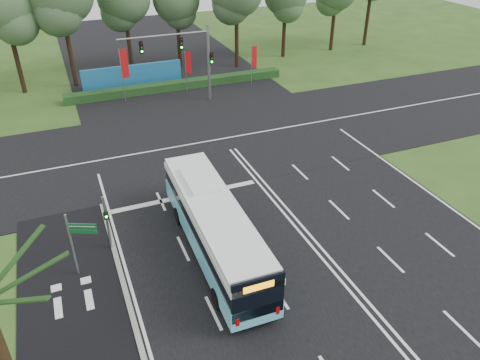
# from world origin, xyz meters

# --- Properties ---
(ground) EXTENTS (120.00, 120.00, 0.00)m
(ground) POSITION_xyz_m (0.00, 0.00, 0.00)
(ground) COLOR #2E4D19
(ground) RESTS_ON ground
(road_main) EXTENTS (20.00, 120.00, 0.04)m
(road_main) POSITION_xyz_m (0.00, 0.00, 0.02)
(road_main) COLOR black
(road_main) RESTS_ON ground
(road_cross) EXTENTS (120.00, 14.00, 0.05)m
(road_cross) POSITION_xyz_m (0.00, 12.00, 0.03)
(road_cross) COLOR black
(road_cross) RESTS_ON ground
(bike_path) EXTENTS (5.00, 18.00, 0.06)m
(bike_path) POSITION_xyz_m (-12.50, -3.00, 0.03)
(bike_path) COLOR black
(bike_path) RESTS_ON ground
(kerb_strip) EXTENTS (0.25, 18.00, 0.12)m
(kerb_strip) POSITION_xyz_m (-10.10, -3.00, 0.06)
(kerb_strip) COLOR gray
(kerb_strip) RESTS_ON ground
(city_bus) EXTENTS (2.73, 11.81, 3.38)m
(city_bus) POSITION_xyz_m (-5.07, -0.94, 1.70)
(city_bus) COLOR #5DC3D9
(city_bus) RESTS_ON ground
(pedestrian_signal) EXTENTS (0.28, 0.41, 3.35)m
(pedestrian_signal) POSITION_xyz_m (-10.20, 1.48, 1.83)
(pedestrian_signal) COLOR gray
(pedestrian_signal) RESTS_ON ground
(street_sign) EXTENTS (1.33, 0.65, 3.70)m
(street_sign) POSITION_xyz_m (-11.78, -0.05, 2.35)
(street_sign) COLOR gray
(street_sign) RESTS_ON ground
(banner_flag_left) EXTENTS (0.73, 0.18, 5.02)m
(banner_flag_left) POSITION_xyz_m (-5.30, 23.10, 3.25)
(banner_flag_left) COLOR gray
(banner_flag_left) RESTS_ON ground
(banner_flag_mid) EXTENTS (0.58, 0.18, 3.97)m
(banner_flag_mid) POSITION_xyz_m (0.86, 23.57, 2.61)
(banner_flag_mid) COLOR gray
(banner_flag_mid) RESTS_ON ground
(banner_flag_right) EXTENTS (0.60, 0.12, 4.08)m
(banner_flag_right) POSITION_xyz_m (7.42, 22.64, 2.68)
(banner_flag_right) COLOR gray
(banner_flag_right) RESTS_ON ground
(traffic_light_gantry) EXTENTS (8.41, 0.28, 7.00)m
(traffic_light_gantry) POSITION_xyz_m (0.21, 20.50, 4.66)
(traffic_light_gantry) COLOR gray
(traffic_light_gantry) RESTS_ON ground
(hedge) EXTENTS (22.00, 1.20, 0.80)m
(hedge) POSITION_xyz_m (0.00, 24.50, 0.40)
(hedge) COLOR #123314
(hedge) RESTS_ON ground
(blue_hoarding) EXTENTS (10.00, 0.30, 2.20)m
(blue_hoarding) POSITION_xyz_m (-4.00, 27.00, 1.10)
(blue_hoarding) COLOR #1C6699
(blue_hoarding) RESTS_ON ground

